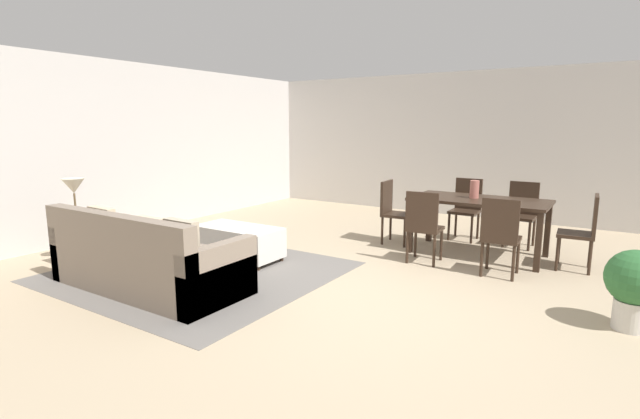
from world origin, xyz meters
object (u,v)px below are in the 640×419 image
couch (146,262)px  vase_centerpiece (474,189)px  table_lamp (74,188)px  ottoman_table (239,241)px  dining_table (479,206)px  dining_chair_head_west (392,208)px  dining_chair_near_right (500,233)px  dining_chair_far_right (522,210)px  dining_chair_head_east (584,228)px  dining_chair_near_left (423,223)px  side_table (78,230)px  potted_plant (635,284)px  dining_chair_far_left (466,205)px

couch → vase_centerpiece: vase_centerpiece is taller
table_lamp → ottoman_table: bearing=40.8°
dining_table → dining_chair_head_west: dining_chair_head_west is taller
dining_chair_near_right → dining_chair_head_west: (-1.69, 0.80, 0.00)m
dining_chair_far_right → dining_chair_head_east: 1.21m
table_lamp → dining_chair_near_left: size_ratio=0.57×
table_lamp → vase_centerpiece: table_lamp is taller
side_table → dining_chair_near_right: (4.46, 2.35, 0.08)m
ottoman_table → vase_centerpiece: size_ratio=4.80×
couch → dining_chair_near_left: bearing=49.2°
vase_centerpiece → side_table: bearing=-140.7°
ottoman_table → dining_chair_near_left: bearing=28.5°
table_lamp → potted_plant: bearing=14.6°
dining_table → dining_chair_near_left: (-0.46, -0.79, -0.15)m
table_lamp → dining_chair_head_east: size_ratio=0.57×
dining_chair_head_west → dining_chair_far_left: bearing=45.6°
ottoman_table → dining_chair_head_west: 2.31m
ottoman_table → side_table: side_table is taller
couch → dining_table: size_ratio=1.27×
dining_chair_near_left → dining_chair_near_right: same height
dining_table → potted_plant: size_ratio=2.48×
dining_chair_near_left → dining_chair_far_right: (0.86, 1.62, 0.00)m
dining_chair_head_west → vase_centerpiece: 1.20m
dining_chair_head_west → dining_chair_near_right: bearing=-25.4°
dining_chair_near_right → dining_chair_far_right: bearing=92.3°
ottoman_table → vase_centerpiece: bearing=38.4°
dining_chair_head_east → vase_centerpiece: size_ratio=3.90×
dining_chair_near_right → potted_plant: dining_chair_near_right is taller
dining_table → side_table: bearing=-141.5°
dining_chair_near_left → dining_chair_head_east: (1.70, 0.76, 0.00)m
vase_centerpiece → dining_chair_head_west: bearing=-177.1°
table_lamp → dining_chair_head_west: bearing=48.7°
couch → potted_plant: bearing=20.1°
couch → dining_chair_far_left: size_ratio=2.39×
table_lamp → vase_centerpiece: (3.92, 3.21, -0.09)m
dining_table → dining_chair_head_west: bearing=-178.8°
couch → vase_centerpiece: (2.52, 3.30, 0.58)m
dining_chair_near_left → dining_chair_far_left: same height
dining_chair_far_left → potted_plant: bearing=-49.7°
dining_chair_near_left → dining_chair_near_right: (0.92, -0.04, 0.00)m
couch → side_table: size_ratio=3.91×
couch → dining_chair_far_right: 5.08m
couch → potted_plant: couch is taller
dining_chair_near_right → vase_centerpiece: size_ratio=3.90×
dining_table → dining_chair_far_right: dining_chair_far_right is taller
dining_chair_near_left → dining_chair_head_west: 1.08m
ottoman_table → side_table: 1.95m
dining_chair_near_left → potted_plant: (2.20, -0.89, -0.11)m
ottoman_table → dining_chair_head_west: dining_chair_head_west is taller
dining_chair_near_left → dining_chair_far_right: bearing=62.1°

